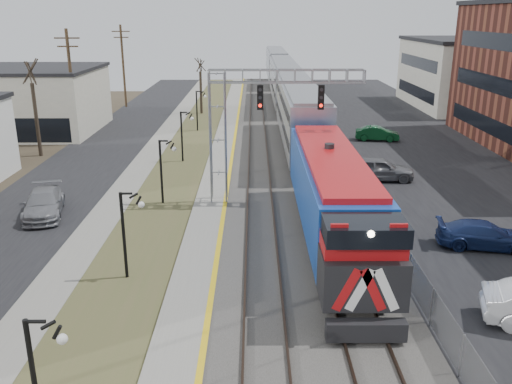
{
  "coord_description": "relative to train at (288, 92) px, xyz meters",
  "views": [
    {
      "loc": [
        1.6,
        -3.64,
        11.1
      ],
      "look_at": [
        1.74,
        22.3,
        2.6
      ],
      "focal_mm": 38.0,
      "sensor_mm": 36.0,
      "label": 1
    }
  ],
  "objects": [
    {
      "name": "street_west",
      "position": [
        -17.0,
        -22.09,
        -2.9
      ],
      "size": [
        7.0,
        120.0,
        0.04
      ],
      "primitive_type": "cube",
      "color": "black",
      "rests_on": "ground"
    },
    {
      "name": "sidewalk",
      "position": [
        -12.5,
        -22.09,
        -2.88
      ],
      "size": [
        2.0,
        120.0,
        0.08
      ],
      "primitive_type": "cube",
      "color": "gray",
      "rests_on": "ground"
    },
    {
      "name": "grass_median",
      "position": [
        -9.5,
        -22.09,
        -2.89
      ],
      "size": [
        4.0,
        120.0,
        0.06
      ],
      "primitive_type": "cube",
      "color": "#4B502B",
      "rests_on": "ground"
    },
    {
      "name": "platform",
      "position": [
        -6.5,
        -22.09,
        -2.8
      ],
      "size": [
        2.0,
        120.0,
        0.24
      ],
      "primitive_type": "cube",
      "color": "gray",
      "rests_on": "ground"
    },
    {
      "name": "ballast_bed",
      "position": [
        -1.5,
        -22.09,
        -2.82
      ],
      "size": [
        8.0,
        120.0,
        0.2
      ],
      "primitive_type": "cube",
      "color": "#595651",
      "rests_on": "ground"
    },
    {
      "name": "parking_lot",
      "position": [
        10.5,
        -22.09,
        -2.9
      ],
      "size": [
        16.0,
        120.0,
        0.04
      ],
      "primitive_type": "cube",
      "color": "black",
      "rests_on": "ground"
    },
    {
      "name": "platform_edge",
      "position": [
        -5.62,
        -22.09,
        -2.67
      ],
      "size": [
        0.24,
        120.0,
        0.01
      ],
      "primitive_type": "cube",
      "color": "gold",
      "rests_on": "platform"
    },
    {
      "name": "track_near",
      "position": [
        -3.5,
        -22.09,
        -2.64
      ],
      "size": [
        1.58,
        120.0,
        0.15
      ],
      "color": "#2D2119",
      "rests_on": "ballast_bed"
    },
    {
      "name": "track_far",
      "position": [
        -0.0,
        -22.09,
        -2.64
      ],
      "size": [
        1.58,
        120.0,
        0.15
      ],
      "color": "#2D2119",
      "rests_on": "ballast_bed"
    },
    {
      "name": "train",
      "position": [
        0.0,
        0.0,
        0.0
      ],
      "size": [
        3.0,
        85.85,
        5.33
      ],
      "color": "#1442A4",
      "rests_on": "ground"
    },
    {
      "name": "signal_gantry",
      "position": [
        -4.28,
        -29.1,
        2.67
      ],
      "size": [
        9.0,
        1.07,
        8.15
      ],
      "color": "gray",
      "rests_on": "ground"
    },
    {
      "name": "lampposts",
      "position": [
        -9.5,
        -38.8,
        -0.92
      ],
      "size": [
        0.14,
        62.14,
        4.0
      ],
      "color": "black",
      "rests_on": "ground"
    },
    {
      "name": "fence",
      "position": [
        2.7,
        -22.09,
        -2.12
      ],
      "size": [
        0.04,
        120.0,
        1.6
      ],
      "primitive_type": "cube",
      "color": "gray",
      "rests_on": "ground"
    },
    {
      "name": "bare_trees",
      "position": [
        -18.16,
        -18.18,
        -0.22
      ],
      "size": [
        12.3,
        42.3,
        5.95
      ],
      "color": "#382D23",
      "rests_on": "ground"
    },
    {
      "name": "car_lot_d",
      "position": [
        7.57,
        -35.9,
        -2.26
      ],
      "size": [
        4.8,
        2.59,
        1.32
      ],
      "primitive_type": "imported",
      "rotation": [
        0.0,
        0.0,
        1.4
      ],
      "color": "navy",
      "rests_on": "ground"
    },
    {
      "name": "car_lot_e",
      "position": [
        4.93,
        -24.26,
        -2.1
      ],
      "size": [
        4.89,
        2.15,
        1.64
      ],
      "primitive_type": "imported",
      "rotation": [
        0.0,
        0.0,
        1.52
      ],
      "color": "slate",
      "rests_on": "ground"
    },
    {
      "name": "car_lot_f",
      "position": [
        7.55,
        -11.65,
        -2.27
      ],
      "size": [
        4.14,
        2.03,
        1.31
      ],
      "primitive_type": "imported",
      "rotation": [
        0.0,
        0.0,
        1.4
      ],
      "color": "#0D411E",
      "rests_on": "ground"
    },
    {
      "name": "car_street_b",
      "position": [
        -16.0,
        -31.22,
        -2.19
      ],
      "size": [
        3.19,
        5.35,
        1.45
      ],
      "primitive_type": "imported",
      "rotation": [
        0.0,
        0.0,
        0.24
      ],
      "color": "gray",
      "rests_on": "ground"
    }
  ]
}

